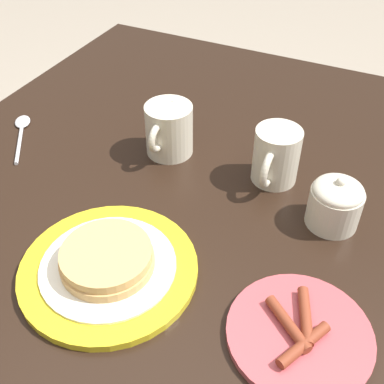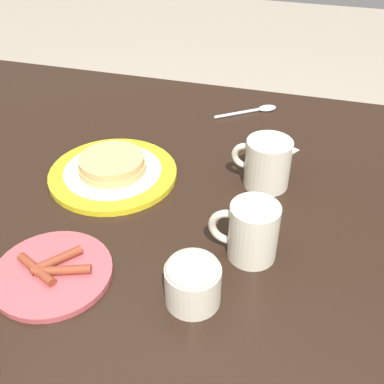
{
  "view_description": "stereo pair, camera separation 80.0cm",
  "coord_description": "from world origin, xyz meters",
  "px_view_note": "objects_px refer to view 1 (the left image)",
  "views": [
    {
      "loc": [
        0.37,
        0.29,
        1.26
      ],
      "look_at": [
        -0.14,
        0.05,
        0.77
      ],
      "focal_mm": 45.0,
      "sensor_mm": 36.0,
      "label": 1
    },
    {
      "loc": [
        -0.32,
        0.69,
        1.27
      ],
      "look_at": [
        -0.14,
        0.05,
        0.77
      ],
      "focal_mm": 45.0,
      "sensor_mm": 36.0,
      "label": 2
    }
  ],
  "objects_px": {
    "pancake_plate": "(105,264)",
    "side_plate_bacon": "(299,333)",
    "creamer_pitcher": "(169,128)",
    "spoon": "(21,129)",
    "sugar_bowl": "(335,203)",
    "coffee_mug": "(276,156)"
  },
  "relations": [
    {
      "from": "pancake_plate",
      "to": "sugar_bowl",
      "type": "xyz_separation_m",
      "value": [
        -0.23,
        0.26,
        0.03
      ]
    },
    {
      "from": "spoon",
      "to": "sugar_bowl",
      "type": "bearing_deg",
      "value": 90.76
    },
    {
      "from": "creamer_pitcher",
      "to": "side_plate_bacon",
      "type": "bearing_deg",
      "value": 49.55
    },
    {
      "from": "pancake_plate",
      "to": "creamer_pitcher",
      "type": "height_order",
      "value": "creamer_pitcher"
    },
    {
      "from": "coffee_mug",
      "to": "creamer_pitcher",
      "type": "bearing_deg",
      "value": -88.99
    },
    {
      "from": "side_plate_bacon",
      "to": "sugar_bowl",
      "type": "distance_m",
      "value": 0.22
    },
    {
      "from": "pancake_plate",
      "to": "coffee_mug",
      "type": "xyz_separation_m",
      "value": [
        -0.29,
        0.14,
        0.03
      ]
    },
    {
      "from": "side_plate_bacon",
      "to": "coffee_mug",
      "type": "distance_m",
      "value": 0.31
    },
    {
      "from": "creamer_pitcher",
      "to": "sugar_bowl",
      "type": "relative_size",
      "value": 1.46
    },
    {
      "from": "side_plate_bacon",
      "to": "coffee_mug",
      "type": "xyz_separation_m",
      "value": [
        -0.28,
        -0.13,
        0.04
      ]
    },
    {
      "from": "side_plate_bacon",
      "to": "coffee_mug",
      "type": "bearing_deg",
      "value": -155.6
    },
    {
      "from": "pancake_plate",
      "to": "side_plate_bacon",
      "type": "xyz_separation_m",
      "value": [
        -0.02,
        0.27,
        -0.01
      ]
    },
    {
      "from": "pancake_plate",
      "to": "creamer_pitcher",
      "type": "distance_m",
      "value": 0.29
    },
    {
      "from": "pancake_plate",
      "to": "spoon",
      "type": "bearing_deg",
      "value": -123.2
    },
    {
      "from": "pancake_plate",
      "to": "creamer_pitcher",
      "type": "bearing_deg",
      "value": -169.94
    },
    {
      "from": "pancake_plate",
      "to": "side_plate_bacon",
      "type": "relative_size",
      "value": 1.37
    },
    {
      "from": "sugar_bowl",
      "to": "creamer_pitcher",
      "type": "bearing_deg",
      "value": -100.58
    },
    {
      "from": "creamer_pitcher",
      "to": "spoon",
      "type": "relative_size",
      "value": 0.91
    },
    {
      "from": "coffee_mug",
      "to": "spoon",
      "type": "height_order",
      "value": "coffee_mug"
    },
    {
      "from": "sugar_bowl",
      "to": "spoon",
      "type": "height_order",
      "value": "sugar_bowl"
    },
    {
      "from": "pancake_plate",
      "to": "sugar_bowl",
      "type": "distance_m",
      "value": 0.35
    },
    {
      "from": "sugar_bowl",
      "to": "side_plate_bacon",
      "type": "bearing_deg",
      "value": 3.17
    }
  ]
}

